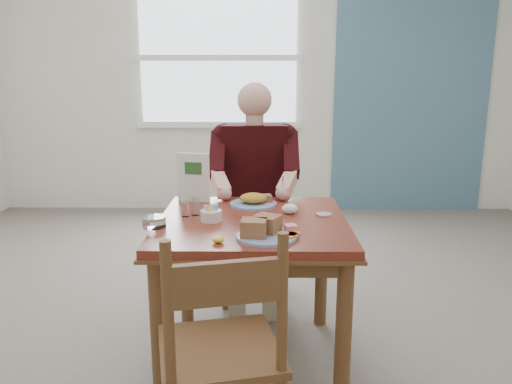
{
  "coord_description": "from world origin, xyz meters",
  "views": [
    {
      "loc": [
        0.04,
        -2.3,
        1.42
      ],
      "look_at": [
        0.02,
        0.0,
        0.88
      ],
      "focal_mm": 35.0,
      "sensor_mm": 36.0,
      "label": 1
    }
  ],
  "objects_px": {
    "chair_near": "(221,354)",
    "near_plate": "(265,230)",
    "diner": "(254,177)",
    "table": "(252,241)",
    "chair_far": "(255,225)",
    "far_plate": "(254,201)"
  },
  "relations": [
    {
      "from": "chair_near",
      "to": "near_plate",
      "type": "xyz_separation_m",
      "value": [
        0.15,
        0.47,
        0.3
      ]
    },
    {
      "from": "chair_near",
      "to": "diner",
      "type": "xyz_separation_m",
      "value": [
        0.1,
        1.45,
        0.33
      ]
    },
    {
      "from": "table",
      "to": "chair_far",
      "type": "xyz_separation_m",
      "value": [
        0.0,
        0.8,
        -0.16
      ]
    },
    {
      "from": "table",
      "to": "near_plate",
      "type": "height_order",
      "value": "near_plate"
    },
    {
      "from": "table",
      "to": "diner",
      "type": "distance_m",
      "value": 0.73
    },
    {
      "from": "diner",
      "to": "near_plate",
      "type": "relative_size",
      "value": 4.41
    },
    {
      "from": "table",
      "to": "chair_far",
      "type": "bearing_deg",
      "value": 90.0
    },
    {
      "from": "chair_far",
      "to": "chair_near",
      "type": "bearing_deg",
      "value": -93.53
    },
    {
      "from": "far_plate",
      "to": "diner",
      "type": "bearing_deg",
      "value": 90.6
    },
    {
      "from": "table",
      "to": "near_plate",
      "type": "distance_m",
      "value": 0.32
    },
    {
      "from": "chair_near",
      "to": "near_plate",
      "type": "distance_m",
      "value": 0.58
    },
    {
      "from": "chair_far",
      "to": "far_plate",
      "type": "distance_m",
      "value": 0.61
    },
    {
      "from": "chair_near",
      "to": "diner",
      "type": "height_order",
      "value": "diner"
    },
    {
      "from": "chair_far",
      "to": "chair_near",
      "type": "relative_size",
      "value": 1.0
    },
    {
      "from": "diner",
      "to": "near_plate",
      "type": "bearing_deg",
      "value": -86.66
    },
    {
      "from": "diner",
      "to": "far_plate",
      "type": "bearing_deg",
      "value": -89.4
    },
    {
      "from": "chair_near",
      "to": "table",
      "type": "bearing_deg",
      "value": 82.7
    },
    {
      "from": "chair_far",
      "to": "chair_near",
      "type": "distance_m",
      "value": 1.54
    },
    {
      "from": "table",
      "to": "chair_near",
      "type": "height_order",
      "value": "chair_near"
    },
    {
      "from": "chair_far",
      "to": "near_plate",
      "type": "bearing_deg",
      "value": -86.94
    },
    {
      "from": "near_plate",
      "to": "far_plate",
      "type": "height_order",
      "value": "near_plate"
    },
    {
      "from": "table",
      "to": "diner",
      "type": "relative_size",
      "value": 0.66
    }
  ]
}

